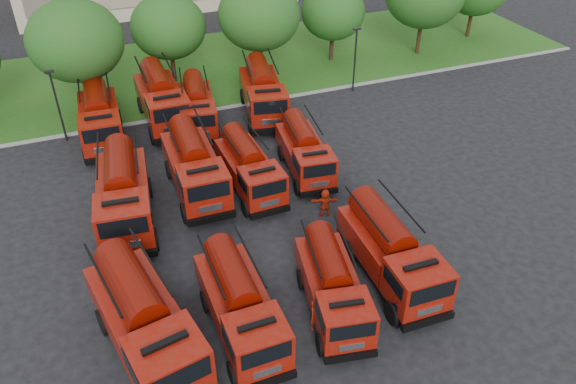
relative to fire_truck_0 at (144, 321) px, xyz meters
name	(u,v)px	position (x,y,z in m)	size (l,w,h in m)	color
ground	(295,262)	(7.86, 2.86, -1.83)	(140.00, 140.00, 0.00)	black
lawn	(182,71)	(7.86, 28.86, -1.77)	(70.00, 16.00, 0.12)	#1F5115
curb	(206,111)	(7.86, 20.76, -1.76)	(70.00, 0.30, 0.14)	gray
tree_2	(75,41)	(-0.14, 24.36, 3.53)	(6.72, 6.72, 8.22)	#382314
tree_3	(168,27)	(6.86, 26.86, 2.86)	(5.88, 5.88, 7.19)	#382314
tree_4	(259,15)	(13.86, 25.36, 3.39)	(6.55, 6.55, 8.01)	#382314
tree_5	(333,12)	(20.86, 26.36, 2.52)	(5.46, 5.46, 6.68)	#382314
lamp_post_0	(57,102)	(-2.14, 20.06, 1.07)	(0.60, 0.25, 5.11)	black
lamp_post_1	(355,56)	(19.86, 20.06, 1.07)	(0.60, 0.25, 5.11)	black
fire_truck_0	(144,321)	(0.00, 0.00, 0.00)	(4.18, 8.34, 3.63)	black
fire_truck_1	(240,304)	(3.99, -0.36, -0.24)	(2.59, 6.94, 3.15)	black
fire_truck_2	(332,286)	(8.22, -0.70, -0.34)	(3.39, 6.78, 2.95)	black
fire_truck_3	(391,251)	(11.70, 0.20, -0.14)	(2.88, 7.42, 3.34)	black
fire_truck_4	(123,193)	(0.49, 9.50, 0.00)	(3.62, 8.22, 3.63)	black
fire_truck_5	(194,166)	(4.76, 10.92, -0.06)	(2.96, 7.74, 3.50)	black
fire_truck_6	(249,167)	(7.78, 9.90, -0.28)	(2.63, 6.82, 3.07)	black
fire_truck_7	(304,151)	(11.59, 10.53, -0.32)	(3.08, 6.80, 2.99)	black
fire_truck_8	(100,117)	(0.27, 19.24, -0.10)	(3.06, 7.66, 3.43)	black
fire_truck_9	(162,99)	(4.68, 20.33, 0.01)	(2.98, 8.03, 3.65)	black
fire_truck_10	(197,106)	(6.81, 18.71, -0.23)	(3.54, 7.25, 3.16)	black
fire_truck_11	(263,92)	(11.78, 18.85, -0.05)	(4.11, 8.13, 3.54)	black
firefighter_0	(315,327)	(7.06, -1.45, -1.83)	(0.59, 0.43, 1.61)	#AB250D
firefighter_1	(368,339)	(8.99, -2.91, -1.83)	(0.91, 0.50, 1.87)	#AB250D
firefighter_2	(396,326)	(10.49, -2.73, -1.83)	(1.02, 0.58, 1.74)	black
firefighter_3	(385,238)	(13.10, 2.84, -1.83)	(1.17, 0.60, 1.81)	black
firefighter_4	(213,282)	(3.58, 2.96, -1.83)	(0.89, 0.58, 1.83)	black
firefighter_5	(324,215)	(10.89, 5.90, -1.83)	(1.58, 0.68, 1.71)	#AB250D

